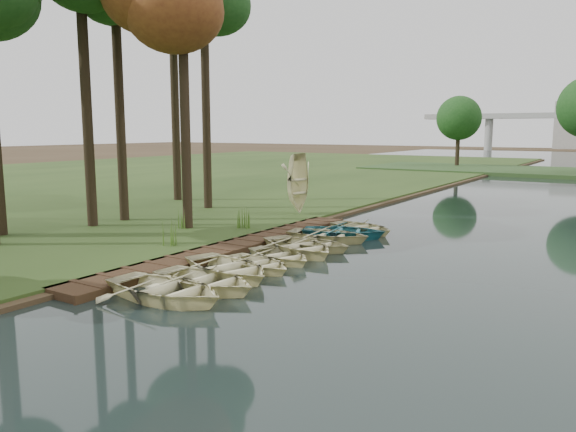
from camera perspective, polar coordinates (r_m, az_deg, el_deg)
The scene contains 20 objects.
ground at distance 21.74m, azimuth -2.21°, elevation -4.10°, with size 300.00×300.00×0.00m, color #3D2F1D.
boardwalk at distance 22.64m, azimuth -5.54°, elevation -3.22°, with size 1.60×16.00×0.30m, color #352314.
far_trees at distance 67.81m, azimuth 26.71°, elevation 9.17°, with size 45.60×5.60×8.80m.
building_b at distance 163.28m, azimuth 26.96°, elevation 8.22°, with size 8.00×8.00×12.00m, color #A5A5A0.
rowboat_0 at distance 16.33m, azimuth -12.32°, elevation -6.98°, with size 2.83×3.96×0.82m, color beige.
rowboat_1 at distance 17.18m, azimuth -8.42°, elevation -6.19°, with size 2.61×3.66×0.76m, color beige.
rowboat_2 at distance 18.51m, azimuth -6.13°, elevation -4.98°, with size 2.78×3.89×0.81m, color beige.
rowboat_3 at distance 19.37m, azimuth -3.09°, elevation -4.61°, with size 2.13×2.98×0.62m, color beige.
rowboat_4 at distance 20.56m, azimuth -0.79°, elevation -3.80°, with size 2.17×3.04×0.63m, color beige.
rowboat_5 at distance 21.79m, azimuth 1.13°, elevation -2.87°, with size 2.72×3.81×0.79m, color beige.
rowboat_6 at distance 22.52m, azimuth 2.51°, elevation -2.65°, with size 2.32×3.24×0.67m, color beige.
rowboat_7 at distance 24.27m, azimuth 4.10°, elevation -1.73°, with size 2.58×3.62×0.75m, color beige.
rowboat_8 at distance 25.08m, azimuth 5.72°, elevation -1.40°, with size 2.61×3.66×0.76m, color teal.
rowboat_9 at distance 26.46m, azimuth 7.51°, elevation -0.98°, with size 2.38×3.34×0.69m, color beige.
stored_rowboat at distance 30.56m, azimuth 1.07°, elevation 0.86°, with size 2.35×3.29×0.68m, color beige.
tree_2 at distance 26.86m, azimuth -10.73°, elevation 20.58°, with size 4.18×4.18×12.04m.
reeds_0 at distance 22.67m, azimuth -11.95°, elevation -1.71°, with size 0.60×0.60×0.98m, color #3F661E.
reeds_1 at distance 26.11m, azimuth -4.49°, elevation -0.25°, with size 0.60×0.60×0.92m, color #3F661E.
reeds_2 at distance 26.49m, azimuth -10.60°, elevation -0.26°, with size 0.60×0.60×0.91m, color #3F661E.
reeds_3 at distance 26.34m, azimuth -4.65°, elevation -0.15°, with size 0.60×0.60×0.94m, color #3F661E.
Camera 1 is at (12.14, -17.38, 4.83)m, focal length 35.00 mm.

